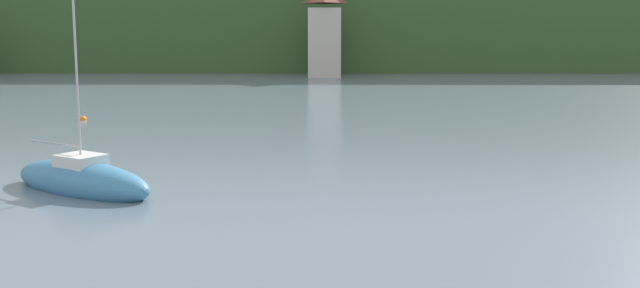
% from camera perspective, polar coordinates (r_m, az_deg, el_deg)
% --- Properties ---
extents(wooded_hillside, '(352.00, 54.08, 28.88)m').
position_cam_1_polar(wooded_hillside, '(126.88, -6.45, 8.72)').
color(wooded_hillside, '#38562D').
rests_on(wooded_hillside, ground_plane).
extents(shore_building_central, '(3.94, 5.93, 9.81)m').
position_cam_1_polar(shore_building_central, '(89.94, 0.34, 8.09)').
color(shore_building_central, beige).
rests_on(shore_building_central, ground_plane).
extents(sailboat_mid_1, '(6.82, 5.49, 8.48)m').
position_cam_1_polar(sailboat_mid_1, '(29.52, -17.34, -2.61)').
color(sailboat_mid_1, teal).
rests_on(sailboat_mid_1, ground_plane).
extents(mooring_buoy_far, '(0.55, 0.55, 0.55)m').
position_cam_1_polar(mooring_buoy_far, '(51.37, -17.29, 1.72)').
color(mooring_buoy_far, orange).
rests_on(mooring_buoy_far, ground_plane).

